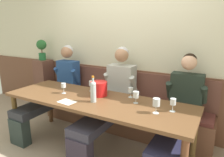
{
  "coord_description": "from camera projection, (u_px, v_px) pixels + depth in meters",
  "views": [
    {
      "loc": [
        1.4,
        -1.93,
        1.63
      ],
      "look_at": [
        0.07,
        0.45,
        0.94
      ],
      "focal_mm": 33.15,
      "sensor_mm": 36.0,
      "label": 1
    }
  ],
  "objects": [
    {
      "name": "wood_wainscot_panel",
      "position": [
        125.0,
        97.0,
        3.46
      ],
      "size": [
        6.8,
        0.03,
        0.96
      ],
      "primitive_type": "cube",
      "color": "brown",
      "rests_on": "ground"
    },
    {
      "name": "dining_table",
      "position": [
        95.0,
        104.0,
        2.66
      ],
      "size": [
        2.49,
        0.81,
        0.73
      ],
      "color": "brown",
      "rests_on": "ground"
    },
    {
      "name": "corner_pedestal",
      "position": [
        45.0,
        85.0,
        4.11
      ],
      "size": [
        0.28,
        0.28,
        1.0
      ],
      "primitive_type": "cube",
      "color": "brown",
      "rests_on": "ground"
    },
    {
      "name": "tasting_sheet_left_guest",
      "position": [
        67.0,
        102.0,
        2.54
      ],
      "size": [
        0.22,
        0.17,
        0.0
      ],
      "primitive_type": "cube",
      "rotation": [
        0.0,
        0.0,
        -0.1
      ],
      "color": "white",
      "rests_on": "dining_table"
    },
    {
      "name": "wall_bench",
      "position": [
        120.0,
        113.0,
        3.33
      ],
      "size": [
        2.79,
        0.42,
        0.94
      ],
      "color": "brown",
      "rests_on": "ground"
    },
    {
      "name": "wine_glass_center_front",
      "position": [
        156.0,
        103.0,
        2.18
      ],
      "size": [
        0.08,
        0.08,
        0.17
      ],
      "color": "silver",
      "rests_on": "dining_table"
    },
    {
      "name": "wine_glass_near_bucket",
      "position": [
        63.0,
        86.0,
        2.84
      ],
      "size": [
        0.06,
        0.06,
        0.15
      ],
      "color": "silver",
      "rests_on": "dining_table"
    },
    {
      "name": "person_center_left_seat",
      "position": [
        55.0,
        88.0,
        3.43
      ],
      "size": [
        0.47,
        1.25,
        1.32
      ],
      "color": "#263230",
      "rests_on": "ground"
    },
    {
      "name": "wine_glass_by_bottle",
      "position": [
        131.0,
        90.0,
        2.68
      ],
      "size": [
        0.06,
        0.06,
        0.13
      ],
      "color": "silver",
      "rests_on": "dining_table"
    },
    {
      "name": "person_left_seat",
      "position": [
        111.0,
        97.0,
        2.94
      ],
      "size": [
        0.5,
        1.26,
        1.34
      ],
      "color": "#302938",
      "rests_on": "ground"
    },
    {
      "name": "ice_bucket",
      "position": [
        99.0,
        89.0,
        2.76
      ],
      "size": [
        0.22,
        0.22,
        0.19
      ],
      "primitive_type": "cylinder",
      "color": "red",
      "rests_on": "dining_table"
    },
    {
      "name": "wine_glass_mid_left",
      "position": [
        92.0,
        84.0,
        2.94
      ],
      "size": [
        0.07,
        0.07,
        0.15
      ],
      "color": "silver",
      "rests_on": "dining_table"
    },
    {
      "name": "wine_glass_left_end",
      "position": [
        136.0,
        95.0,
        2.48
      ],
      "size": [
        0.07,
        0.07,
        0.15
      ],
      "color": "silver",
      "rests_on": "dining_table"
    },
    {
      "name": "wine_glass_right_end",
      "position": [
        105.0,
        85.0,
        2.9
      ],
      "size": [
        0.08,
        0.08,
        0.14
      ],
      "color": "silver",
      "rests_on": "dining_table"
    },
    {
      "name": "potted_plant",
      "position": [
        42.0,
        48.0,
        3.93
      ],
      "size": [
        0.19,
        0.19,
        0.39
      ],
      "color": "#206133",
      "rests_on": "corner_pedestal"
    },
    {
      "name": "person_right_seat",
      "position": [
        180.0,
        115.0,
        2.46
      ],
      "size": [
        0.51,
        1.25,
        1.3
      ],
      "color": "#2E3036",
      "rests_on": "ground"
    },
    {
      "name": "wine_bottle_clear_water",
      "position": [
        93.0,
        91.0,
        2.51
      ],
      "size": [
        0.07,
        0.07,
        0.33
      ],
      "color": "#B3C1C6",
      "rests_on": "dining_table"
    },
    {
      "name": "room_wall_back",
      "position": [
        128.0,
        41.0,
        3.28
      ],
      "size": [
        6.8,
        0.08,
        2.8
      ],
      "primitive_type": "cube",
      "color": "beige",
      "rests_on": "ground"
    },
    {
      "name": "wine_glass_mid_right",
      "position": [
        173.0,
        102.0,
        2.23
      ],
      "size": [
        0.06,
        0.06,
        0.15
      ],
      "color": "silver",
      "rests_on": "dining_table"
    },
    {
      "name": "ground_plane",
      "position": [
        91.0,
        156.0,
        2.7
      ],
      "size": [
        6.8,
        6.8,
        0.02
      ],
      "primitive_type": "cube",
      "color": "tan",
      "rests_on": "ground"
    }
  ]
}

